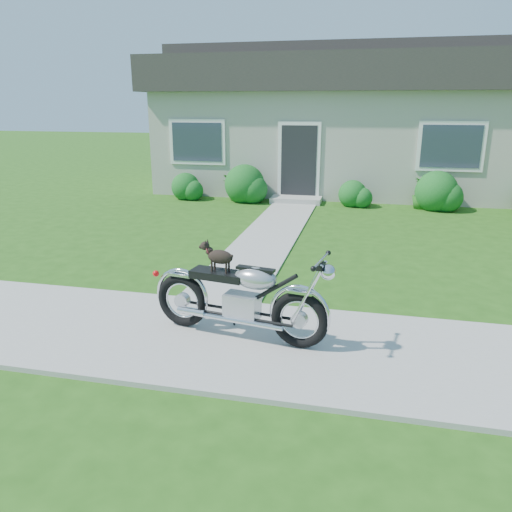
{
  "coord_description": "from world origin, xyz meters",
  "views": [
    {
      "loc": [
        0.48,
        -5.14,
        2.69
      ],
      "look_at": [
        -0.92,
        1.0,
        0.75
      ],
      "focal_mm": 35.0,
      "sensor_mm": 36.0,
      "label": 1
    }
  ],
  "objects_px": {
    "potted_plant_left": "(235,188)",
    "motorcycle_with_dog": "(242,297)",
    "potted_plant_right": "(421,193)",
    "house": "(358,120)"
  },
  "relations": [
    {
      "from": "potted_plant_left",
      "to": "potted_plant_right",
      "type": "xyz_separation_m",
      "value": [
        5.1,
        0.0,
        0.05
      ]
    },
    {
      "from": "house",
      "to": "potted_plant_right",
      "type": "relative_size",
      "value": 15.2
    },
    {
      "from": "potted_plant_right",
      "to": "motorcycle_with_dog",
      "type": "relative_size",
      "value": 0.37
    },
    {
      "from": "potted_plant_left",
      "to": "motorcycle_with_dog",
      "type": "height_order",
      "value": "motorcycle_with_dog"
    },
    {
      "from": "potted_plant_left",
      "to": "motorcycle_with_dog",
      "type": "bearing_deg",
      "value": -74.3
    },
    {
      "from": "motorcycle_with_dog",
      "to": "potted_plant_left",
      "type": "bearing_deg",
      "value": 115.21
    },
    {
      "from": "potted_plant_left",
      "to": "motorcycle_with_dog",
      "type": "xyz_separation_m",
      "value": [
        2.39,
        -8.5,
        0.17
      ]
    },
    {
      "from": "house",
      "to": "potted_plant_left",
      "type": "xyz_separation_m",
      "value": [
        -3.26,
        -3.44,
        -1.79
      ]
    },
    {
      "from": "potted_plant_right",
      "to": "potted_plant_left",
      "type": "bearing_deg",
      "value": 180.0
    },
    {
      "from": "potted_plant_right",
      "to": "motorcycle_with_dog",
      "type": "bearing_deg",
      "value": -107.67
    }
  ]
}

